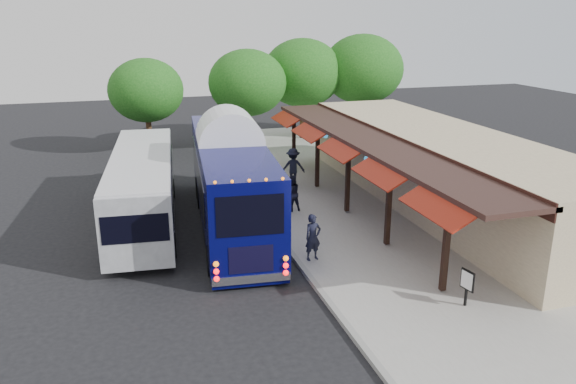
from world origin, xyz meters
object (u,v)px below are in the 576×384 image
object	(u,v)px
ped_a	(313,237)
ped_d	(293,167)
ped_c	(248,164)
coach_bus	(231,177)
city_bus	(143,186)
sign_board	(467,282)
ped_b	(292,193)

from	to	relation	value
ped_a	ped_d	world-z (taller)	ped_d
ped_c	coach_bus	bearing A→B (deg)	46.60
coach_bus	city_bus	xyz separation A→B (m)	(-3.58, 1.39, -0.46)
coach_bus	sign_board	world-z (taller)	coach_bus
ped_a	ped_b	world-z (taller)	ped_a
ped_c	ped_d	distance (m)	2.60
ped_d	ped_c	bearing A→B (deg)	-29.21
ped_c	sign_board	world-z (taller)	ped_c
city_bus	ped_c	bearing A→B (deg)	45.23
city_bus	ped_a	size ratio (longest dim) A/B	6.68
coach_bus	sign_board	distance (m)	10.86
ped_d	city_bus	bearing A→B (deg)	30.20
ped_c	ped_d	xyz separation A→B (m)	(2.07, -1.58, 0.11)
ped_b	ped_d	size ratio (longest dim) A/B	0.86
ped_a	ped_b	distance (m)	5.41
ped_a	sign_board	distance (m)	5.72
coach_bus	ped_a	size ratio (longest dim) A/B	7.34
ped_a	ped_c	world-z (taller)	same
ped_a	sign_board	size ratio (longest dim) A/B	1.46
coach_bus	city_bus	size ratio (longest dim) A/B	1.10
coach_bus	ped_c	size ratio (longest dim) A/B	7.34
city_bus	ped_b	xyz separation A→B (m)	(6.48, -0.77, -0.71)
city_bus	ped_c	xyz separation A→B (m)	(5.70, 4.73, -0.68)
ped_a	sign_board	xyz separation A→B (m)	(3.37, -4.62, -0.07)
city_bus	sign_board	world-z (taller)	city_bus
city_bus	ped_c	size ratio (longest dim) A/B	6.68
ped_d	coach_bus	bearing A→B (deg)	55.40
ped_b	ped_d	world-z (taller)	ped_d
coach_bus	ped_d	distance (m)	6.27
ped_c	sign_board	size ratio (longest dim) A/B	1.46
sign_board	ped_d	bearing A→B (deg)	84.65
city_bus	sign_board	xyz separation A→B (m)	(8.99, -10.73, -0.74)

